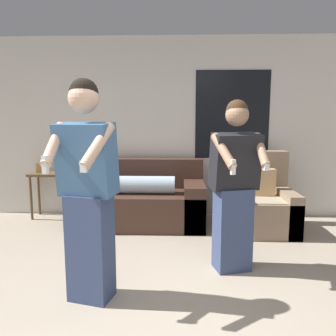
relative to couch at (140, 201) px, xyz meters
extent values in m
cube|color=silver|center=(0.35, 0.50, 1.02)|extent=(5.45, 0.06, 2.70)
cube|color=black|center=(1.35, 0.46, 1.22)|extent=(1.10, 0.01, 1.30)
cube|color=#472D23|center=(0.00, -0.04, -0.09)|extent=(1.81, 0.91, 0.47)
cube|color=#472D23|center=(0.00, 0.31, 0.36)|extent=(1.81, 0.22, 0.43)
cube|color=#472D23|center=(-0.77, -0.04, -0.02)|extent=(0.28, 0.91, 0.61)
cube|color=#472D23|center=(0.77, -0.04, -0.02)|extent=(0.28, 0.91, 0.61)
cylinder|color=silver|center=(0.00, -0.15, 0.27)|extent=(1.00, 0.24, 0.24)
cube|color=#937A60|center=(1.66, -0.23, -0.10)|extent=(0.82, 0.87, 0.45)
cube|color=#937A60|center=(1.66, 0.10, 0.42)|extent=(0.82, 0.20, 0.59)
cube|color=#937A60|center=(1.34, -0.23, -0.05)|extent=(0.18, 0.87, 0.55)
cube|color=#937A60|center=(1.98, -0.23, -0.05)|extent=(0.18, 0.87, 0.55)
cube|color=tan|center=(1.66, -0.28, 0.13)|extent=(0.70, 0.70, 0.01)
cube|color=tan|center=(1.66, -0.17, 0.32)|extent=(0.36, 0.14, 0.36)
cube|color=brown|center=(-1.39, 0.26, 0.34)|extent=(0.57, 0.35, 0.04)
cylinder|color=brown|center=(-1.63, 0.12, 0.00)|extent=(0.04, 0.04, 0.65)
cylinder|color=brown|center=(-1.14, 0.12, 0.00)|extent=(0.04, 0.04, 0.65)
cylinder|color=brown|center=(-1.63, 0.40, 0.00)|extent=(0.04, 0.04, 0.65)
cylinder|color=brown|center=(-1.14, 0.40, 0.00)|extent=(0.04, 0.04, 0.65)
cube|color=tan|center=(-1.53, 0.24, 0.43)|extent=(0.10, 0.02, 0.17)
cube|color=#384770|center=(-0.16, -2.00, 0.11)|extent=(0.38, 0.31, 0.88)
cube|color=#3D6693|center=(-0.17, -2.02, 0.84)|extent=(0.49, 0.37, 0.58)
sphere|color=#DBAD8E|center=(-0.17, -2.02, 1.31)|extent=(0.23, 0.23, 0.23)
sphere|color=black|center=(-0.17, -2.01, 1.35)|extent=(0.22, 0.22, 0.22)
cylinder|color=#DBAD8E|center=(-0.38, -2.12, 0.96)|extent=(0.10, 0.36, 0.33)
cube|color=white|center=(-0.39, -2.27, 0.83)|extent=(0.04, 0.04, 0.13)
cylinder|color=#DBAD8E|center=(-0.03, -2.20, 0.96)|extent=(0.22, 0.36, 0.33)
cube|color=white|center=(-0.09, -2.34, 0.83)|extent=(0.05, 0.05, 0.08)
cube|color=#384770|center=(1.08, -1.41, 0.08)|extent=(0.38, 0.32, 0.82)
cube|color=black|center=(1.09, -1.43, 0.76)|extent=(0.50, 0.38, 0.55)
sphere|color=#A37A5B|center=(1.09, -1.44, 1.19)|extent=(0.22, 0.22, 0.22)
sphere|color=#3D2819|center=(1.09, -1.43, 1.23)|extent=(0.21, 0.21, 0.21)
cylinder|color=#A37A5B|center=(0.95, -1.62, 0.87)|extent=(0.22, 0.36, 0.31)
cube|color=white|center=(1.02, -1.76, 0.75)|extent=(0.04, 0.04, 0.13)
cylinder|color=#A37A5B|center=(1.30, -1.53, 0.87)|extent=(0.11, 0.36, 0.31)
cube|color=white|center=(1.32, -1.68, 0.75)|extent=(0.05, 0.05, 0.08)
camera|label=1|loc=(0.56, -4.53, 1.14)|focal=35.00mm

